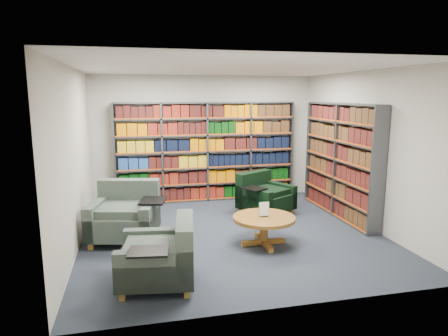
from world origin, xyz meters
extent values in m
cube|color=#1D212E|center=(0.00, 0.00, -0.01)|extent=(5.00, 5.00, 0.01)
cube|color=white|center=(0.00, 0.00, 2.80)|extent=(5.00, 5.00, 0.01)
cube|color=#B1ADA1|center=(0.00, 2.50, 1.40)|extent=(5.00, 0.01, 2.80)
cube|color=#B1ADA1|center=(0.00, -2.50, 1.40)|extent=(5.00, 0.01, 2.80)
cube|color=#B1ADA1|center=(-2.50, 0.00, 1.40)|extent=(0.01, 5.00, 2.80)
cube|color=#B1ADA1|center=(2.50, 0.00, 1.40)|extent=(0.01, 5.00, 2.80)
cube|color=#47494F|center=(0.00, 2.34, 1.10)|extent=(4.00, 0.28, 2.20)
cube|color=silver|center=(0.00, 2.47, 1.10)|extent=(4.00, 0.02, 2.20)
cube|color=#D84C0A|center=(0.00, 2.21, 1.10)|extent=(4.00, 0.01, 2.20)
cube|color=maroon|center=(0.00, 2.34, 0.18)|extent=(3.88, 0.21, 0.29)
cube|color=black|center=(0.00, 2.34, 0.54)|extent=(3.88, 0.21, 0.29)
cube|color=navy|center=(0.00, 2.34, 0.91)|extent=(3.88, 0.21, 0.29)
cube|color=#AF9018|center=(0.00, 2.34, 1.28)|extent=(3.88, 0.21, 0.29)
cube|color=#BF6600|center=(0.00, 2.34, 1.64)|extent=(3.88, 0.21, 0.29)
cube|color=#3D120F|center=(0.00, 2.34, 2.01)|extent=(3.88, 0.21, 0.29)
cube|color=#47494F|center=(2.34, 0.60, 1.10)|extent=(0.28, 2.50, 2.20)
cube|color=silver|center=(2.47, 0.60, 1.10)|extent=(0.02, 2.50, 2.20)
cube|color=#D84C0A|center=(2.21, 0.60, 1.10)|extent=(0.02, 2.50, 2.20)
cube|color=#3D120F|center=(2.34, 0.60, 0.18)|extent=(0.21, 2.38, 0.29)
cube|color=#3D120F|center=(2.34, 0.60, 0.54)|extent=(0.21, 2.38, 0.29)
cube|color=#3D2512|center=(2.34, 0.60, 0.91)|extent=(0.21, 2.38, 0.29)
cube|color=#3D2512|center=(2.34, 0.60, 1.28)|extent=(0.21, 2.38, 0.29)
cube|color=#3D2512|center=(2.34, 0.60, 1.64)|extent=(0.21, 2.38, 0.29)
cube|color=#3D120F|center=(2.34, 0.60, 2.01)|extent=(0.21, 2.38, 0.29)
cube|color=#092D3E|center=(-1.80, 0.11, 0.30)|extent=(1.24, 1.24, 0.37)
cube|color=#092D3E|center=(-1.71, 0.50, 0.53)|extent=(1.06, 0.46, 0.83)
cube|color=#092D3E|center=(-2.22, 0.21, 0.39)|extent=(0.39, 1.04, 0.55)
cube|color=#092D3E|center=(-1.38, 0.01, 0.39)|extent=(0.39, 1.04, 0.55)
cube|color=black|center=(-1.33, -0.06, 0.69)|extent=(0.50, 0.58, 0.03)
cube|color=olive|center=(-2.31, -0.21, 0.06)|extent=(0.10, 0.10, 0.11)
cube|color=olive|center=(-1.49, -0.40, 0.06)|extent=(0.10, 0.10, 0.11)
cube|color=olive|center=(-2.11, 0.62, 0.06)|extent=(0.10, 0.10, 0.11)
cube|color=olive|center=(-1.29, 0.42, 0.06)|extent=(0.10, 0.10, 0.11)
cube|color=black|center=(0.97, 1.03, 0.26)|extent=(1.21, 1.21, 0.32)
cube|color=black|center=(0.80, 1.33, 0.45)|extent=(0.87, 0.61, 0.71)
cube|color=black|center=(0.65, 0.84, 0.34)|extent=(0.56, 0.84, 0.47)
cube|color=black|center=(1.30, 1.21, 0.34)|extent=(0.56, 0.84, 0.47)
cube|color=black|center=(0.63, 0.77, 0.59)|extent=(0.51, 0.54, 0.02)
cube|color=olive|center=(0.84, 0.53, 0.05)|extent=(0.09, 0.09, 0.10)
cube|color=olive|center=(1.47, 0.89, 0.05)|extent=(0.09, 0.09, 0.10)
cube|color=olive|center=(0.47, 1.16, 0.05)|extent=(0.09, 0.09, 0.10)
cube|color=olive|center=(1.11, 1.53, 0.05)|extent=(0.09, 0.09, 0.10)
cube|color=#092D3E|center=(-1.38, -1.59, 0.27)|extent=(1.05, 1.05, 0.33)
cube|color=#092D3E|center=(-1.02, -1.64, 0.47)|extent=(0.33, 0.95, 0.74)
cube|color=#092D3E|center=(-1.32, -1.21, 0.35)|extent=(0.94, 0.27, 0.49)
cube|color=#092D3E|center=(-1.43, -1.98, 0.35)|extent=(0.94, 0.27, 0.49)
cube|color=black|center=(-1.49, -2.03, 0.62)|extent=(0.50, 0.41, 0.03)
cube|color=olive|center=(-1.70, -1.16, 0.05)|extent=(0.08, 0.08, 0.10)
cube|color=olive|center=(-1.81, -1.92, 0.05)|extent=(0.08, 0.08, 0.10)
cube|color=olive|center=(-0.95, -1.27, 0.05)|extent=(0.08, 0.08, 0.10)
cube|color=olive|center=(-1.05, -2.02, 0.05)|extent=(0.08, 0.08, 0.10)
cylinder|color=olive|center=(0.37, -0.62, 0.44)|extent=(0.99, 0.99, 0.06)
cylinder|color=olive|center=(0.37, -0.62, 0.22)|extent=(0.13, 0.13, 0.40)
cube|color=olive|center=(0.37, -0.62, 0.04)|extent=(0.72, 0.09, 0.07)
cube|color=olive|center=(0.37, -0.62, 0.04)|extent=(0.09, 0.72, 0.07)
cube|color=black|center=(0.37, -0.62, 0.47)|extent=(0.11, 0.06, 0.01)
cube|color=white|center=(0.37, -0.62, 0.59)|extent=(0.15, 0.01, 0.22)
cube|color=#145926|center=(0.37, -0.61, 0.59)|extent=(0.17, 0.00, 0.24)
camera|label=1|loc=(-1.61, -6.40, 2.37)|focal=32.00mm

